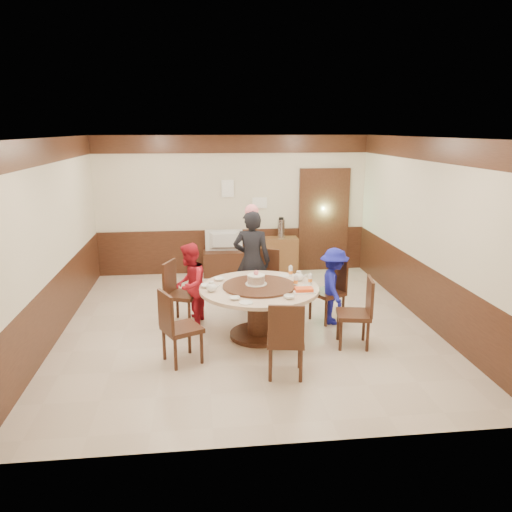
{
  "coord_description": "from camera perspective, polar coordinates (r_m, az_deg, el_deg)",
  "views": [
    {
      "loc": [
        -0.68,
        -7.11,
        2.92
      ],
      "look_at": [
        0.13,
        -0.04,
        1.1
      ],
      "focal_mm": 35.0,
      "sensor_mm": 36.0,
      "label": 1
    }
  ],
  "objects": [
    {
      "name": "bottle_1",
      "position": [
        7.17,
        6.21,
        -2.7
      ],
      "size": [
        0.06,
        0.06,
        0.16
      ],
      "primitive_type": "cylinder",
      "color": "white",
      "rests_on": "banquet_table"
    },
    {
      "name": "chair_2",
      "position": [
        7.78,
        -8.5,
        -5.45
      ],
      "size": [
        0.58,
        0.58,
        0.97
      ],
      "rotation": [
        0.0,
        0.0,
        4.32
      ],
      "color": "#3A1E12",
      "rests_on": "ground"
    },
    {
      "name": "birthday_cake",
      "position": [
        7.06,
        0.01,
        -2.68
      ],
      "size": [
        0.31,
        0.31,
        0.21
      ],
      "color": "white",
      "rests_on": "banquet_table"
    },
    {
      "name": "person_blue",
      "position": [
        7.7,
        8.88,
        -3.43
      ],
      "size": [
        0.5,
        0.8,
        1.18
      ],
      "primitive_type": "imported",
      "rotation": [
        0.0,
        0.0,
        1.48
      ],
      "color": "#161991",
      "rests_on": "ground"
    },
    {
      "name": "saucer_far",
      "position": [
        7.6,
        3.29,
        -2.23
      ],
      "size": [
        0.18,
        0.18,
        0.01
      ],
      "primitive_type": "cylinder",
      "color": "white",
      "rests_on": "banquet_table"
    },
    {
      "name": "chair_0",
      "position": [
        7.89,
        8.22,
        -5.16
      ],
      "size": [
        0.6,
        0.6,
        0.97
      ],
      "rotation": [
        0.0,
        0.0,
        2.07
      ],
      "color": "#3A1E12",
      "rests_on": "ground"
    },
    {
      "name": "saucer_near",
      "position": [
        6.42,
        -1.15,
        -5.35
      ],
      "size": [
        0.18,
        0.18,
        0.01
      ],
      "primitive_type": "cylinder",
      "color": "white",
      "rests_on": "banquet_table"
    },
    {
      "name": "person_red",
      "position": [
        7.59,
        -7.58,
        -3.29
      ],
      "size": [
        0.61,
        0.72,
        1.27
      ],
      "primitive_type": "imported",
      "rotation": [
        0.0,
        0.0,
        4.48
      ],
      "color": "#B51826",
      "rests_on": "ground"
    },
    {
      "name": "teapot_left",
      "position": [
        6.87,
        -5.12,
        -3.59
      ],
      "size": [
        0.17,
        0.15,
        0.13
      ],
      "primitive_type": "ellipsoid",
      "color": "white",
      "rests_on": "banquet_table"
    },
    {
      "name": "side_cabinet",
      "position": [
        10.34,
        2.51,
        0.08
      ],
      "size": [
        0.8,
        0.4,
        0.75
      ],
      "primitive_type": "cube",
      "color": "brown",
      "rests_on": "ground"
    },
    {
      "name": "room",
      "position": [
        7.39,
        -0.98,
        -0.08
      ],
      "size": [
        6.0,
        6.04,
        2.84
      ],
      "color": "beige",
      "rests_on": "ground"
    },
    {
      "name": "notice_right",
      "position": [
        10.25,
        0.42,
        6.1
      ],
      "size": [
        0.3,
        0.0,
        0.22
      ],
      "primitive_type": "cube",
      "color": "white",
      "rests_on": "room"
    },
    {
      "name": "shrimp_platter",
      "position": [
        6.86,
        5.5,
        -3.92
      ],
      "size": [
        0.3,
        0.2,
        0.06
      ],
      "color": "white",
      "rests_on": "banquet_table"
    },
    {
      "name": "notice_left",
      "position": [
        10.15,
        -3.25,
        7.7
      ],
      "size": [
        0.25,
        0.0,
        0.35
      ],
      "primitive_type": "cube",
      "color": "white",
      "rests_on": "room"
    },
    {
      "name": "chair_4",
      "position": [
        6.13,
        3.39,
        -10.92
      ],
      "size": [
        0.5,
        0.51,
        0.97
      ],
      "rotation": [
        0.0,
        0.0,
        6.12
      ],
      "color": "#3A1E12",
      "rests_on": "ground"
    },
    {
      "name": "bowl_1",
      "position": [
        6.59,
        3.81,
        -4.69
      ],
      "size": [
        0.15,
        0.15,
        0.05
      ],
      "primitive_type": "imported",
      "color": "white",
      "rests_on": "banquet_table"
    },
    {
      "name": "banquet_table",
      "position": [
        7.13,
        0.37,
        -5.21
      ],
      "size": [
        1.69,
        1.69,
        0.78
      ],
      "color": "#3A1E12",
      "rests_on": "ground"
    },
    {
      "name": "person_standing",
      "position": [
        8.1,
        -0.48,
        -0.56
      ],
      "size": [
        0.68,
        0.52,
        1.67
      ],
      "primitive_type": "imported",
      "rotation": [
        0.0,
        0.0,
        2.92
      ],
      "color": "black",
      "rests_on": "ground"
    },
    {
      "name": "bottle_0",
      "position": [
        7.08,
        4.56,
        -2.86
      ],
      "size": [
        0.06,
        0.06,
        0.16
      ],
      "primitive_type": "cylinder",
      "color": "white",
      "rests_on": "banquet_table"
    },
    {
      "name": "bottle_2",
      "position": [
        7.53,
        3.97,
        -1.79
      ],
      "size": [
        0.06,
        0.06,
        0.16
      ],
      "primitive_type": "cylinder",
      "color": "white",
      "rests_on": "banquet_table"
    },
    {
      "name": "television",
      "position": [
        10.11,
        -3.69,
        1.74
      ],
      "size": [
        0.76,
        0.13,
        0.44
      ],
      "primitive_type": "imported",
      "rotation": [
        0.0,
        0.0,
        3.09
      ],
      "color": "gray",
      "rests_on": "tv_stand"
    },
    {
      "name": "thermos",
      "position": [
        10.22,
        2.89,
        3.16
      ],
      "size": [
        0.15,
        0.15,
        0.38
      ],
      "primitive_type": "cylinder",
      "color": "silver",
      "rests_on": "side_cabinet"
    },
    {
      "name": "bowl_3",
      "position": [
        7.03,
        5.8,
        -3.52
      ],
      "size": [
        0.13,
        0.13,
        0.04
      ],
      "primitive_type": "imported",
      "color": "white",
      "rests_on": "banquet_table"
    },
    {
      "name": "chair_5",
      "position": [
        7.05,
        11.2,
        -7.71
      ],
      "size": [
        0.52,
        0.51,
        0.97
      ],
      "rotation": [
        0.0,
        0.0,
        7.67
      ],
      "color": "#3A1E12",
      "rests_on": "ground"
    },
    {
      "name": "bowl_2",
      "position": [
        6.55,
        -2.45,
        -4.85
      ],
      "size": [
        0.14,
        0.14,
        0.03
      ],
      "primitive_type": "imported",
      "color": "white",
      "rests_on": "banquet_table"
    },
    {
      "name": "chair_3",
      "position": [
        6.53,
        -8.59,
        -9.44
      ],
      "size": [
        0.59,
        0.59,
        0.97
      ],
      "rotation": [
        0.0,
        0.0,
        5.17
      ],
      "color": "#3A1E12",
      "rests_on": "ground"
    },
    {
      "name": "teapot_right",
      "position": [
        7.36,
        4.91,
        -2.38
      ],
      "size": [
        0.17,
        0.15,
        0.13
      ],
      "primitive_type": "ellipsoid",
      "color": "white",
      "rests_on": "banquet_table"
    },
    {
      "name": "tv_stand",
      "position": [
        10.23,
        -3.65,
        -0.82
      ],
      "size": [
        0.85,
        0.45,
        0.5
      ],
      "primitive_type": "cube",
      "color": "#3A1E12",
      "rests_on": "ground"
    },
    {
      "name": "bowl_4",
      "position": [
        7.07,
        -5.64,
        -3.41
      ],
      "size": [
        0.17,
        0.17,
        0.04
      ],
      "primitive_type": "imported",
      "color": "white",
      "rests_on": "banquet_table"
    },
    {
      "name": "chair_1",
      "position": [
        8.36,
        0.9,
        -3.89
      ],
      "size": [
        0.59,
        0.59,
        0.97
      ],
      "rotation": [
        0.0,
        0.0,
        2.68
      ],
      "color": "#3A1E12",
      "rests_on": "ground"
    },
    {
      "name": "bowl_0",
      "position": [
        7.38,
        -4.23,
        -2.64
      ],
      "size": [
        0.16,
        0.16,
        0.04
      ],
      "primitive_type": "imported",
      "color": "white",
      "rests_on": "banquet_table"
    }
  ]
}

